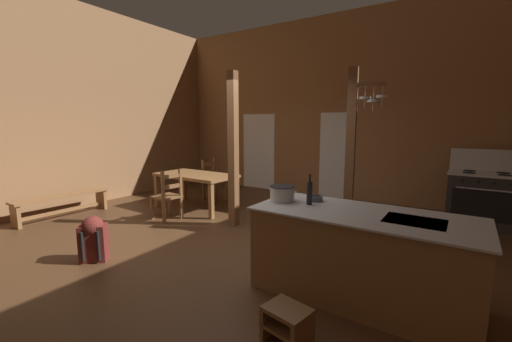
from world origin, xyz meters
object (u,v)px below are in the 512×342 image
(backpack, at_px, (93,237))
(ladderback_chair_by_post, at_px, (213,180))
(kitchen_island, at_px, (360,255))
(ladderback_chair_near_window, at_px, (168,196))
(mixing_bowl_on_counter, at_px, (315,198))
(bottle_tall_on_counter, at_px, (309,192))
(bench_along_left_wall, at_px, (62,201))
(step_stool, at_px, (287,322))
(stove_range, at_px, (484,198))
(dining_table, at_px, (196,178))
(stockpot_on_counter, at_px, (282,193))

(backpack, bearing_deg, ladderback_chair_by_post, 104.92)
(kitchen_island, distance_m, ladderback_chair_near_window, 3.81)
(backpack, height_order, mixing_bowl_on_counter, mixing_bowl_on_counter)
(ladderback_chair_near_window, relative_size, mixing_bowl_on_counter, 5.38)
(mixing_bowl_on_counter, bearing_deg, ladderback_chair_near_window, 169.22)
(ladderback_chair_by_post, bearing_deg, kitchen_island, -31.87)
(bottle_tall_on_counter, bearing_deg, bench_along_left_wall, -177.72)
(step_stool, bearing_deg, ladderback_chair_near_window, 151.74)
(ladderback_chair_by_post, bearing_deg, bottle_tall_on_counter, -35.61)
(kitchen_island, distance_m, bench_along_left_wall, 5.57)
(bench_along_left_wall, height_order, mixing_bowl_on_counter, mixing_bowl_on_counter)
(kitchen_island, xyz_separation_m, step_stool, (-0.31, -1.02, -0.27))
(step_stool, xyz_separation_m, ladderback_chair_by_post, (-3.79, 3.57, 0.27))
(mixing_bowl_on_counter, bearing_deg, stove_range, 61.98)
(stove_range, distance_m, backpack, 6.34)
(backpack, bearing_deg, dining_table, 104.50)
(dining_table, relative_size, stockpot_on_counter, 4.79)
(step_stool, xyz_separation_m, stockpot_on_counter, (-0.60, 1.04, 0.81))
(step_stool, relative_size, stockpot_on_counter, 1.13)
(stove_range, relative_size, stockpot_on_counter, 3.65)
(kitchen_island, bearing_deg, stove_range, 71.44)
(backpack, bearing_deg, mixing_bowl_on_counter, 24.71)
(kitchen_island, xyz_separation_m, stove_range, (1.21, 3.62, 0.03))
(stockpot_on_counter, bearing_deg, kitchen_island, -0.93)
(backpack, relative_size, mixing_bowl_on_counter, 3.37)
(ladderback_chair_near_window, bearing_deg, ladderback_chair_by_post, 102.17)
(dining_table, xyz_separation_m, bottle_tall_on_counter, (3.27, -1.67, 0.38))
(bottle_tall_on_counter, bearing_deg, ladderback_chair_near_window, 165.98)
(dining_table, distance_m, bench_along_left_wall, 2.56)
(stove_range, relative_size, ladderback_chair_by_post, 1.39)
(stove_range, distance_m, ladderback_chair_near_window, 5.68)
(dining_table, xyz_separation_m, mixing_bowl_on_counter, (3.26, -1.48, 0.28))
(stove_range, height_order, dining_table, stove_range)
(kitchen_island, height_order, step_stool, kitchen_island)
(backpack, xyz_separation_m, mixing_bowl_on_counter, (2.57, 1.18, 0.61))
(step_stool, bearing_deg, backpack, 178.85)
(dining_table, bearing_deg, stove_range, 20.69)
(bottle_tall_on_counter, bearing_deg, dining_table, 152.91)
(stove_range, relative_size, bench_along_left_wall, 0.79)
(step_stool, xyz_separation_m, bench_along_left_wall, (-5.25, 0.85, 0.13))
(stove_range, distance_m, mixing_bowl_on_counter, 3.87)
(stockpot_on_counter, bearing_deg, dining_table, 150.15)
(ladderback_chair_near_window, relative_size, bottle_tall_on_counter, 2.82)
(bench_along_left_wall, distance_m, mixing_bowl_on_counter, 5.02)
(mixing_bowl_on_counter, bearing_deg, stockpot_on_counter, -147.22)
(ladderback_chair_by_post, bearing_deg, backpack, -75.08)
(backpack, relative_size, bottle_tall_on_counter, 1.77)
(dining_table, relative_size, bottle_tall_on_counter, 5.14)
(bench_along_left_wall, bearing_deg, ladderback_chair_by_post, 61.72)
(step_stool, bearing_deg, stockpot_on_counter, 120.15)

